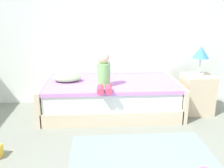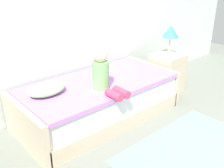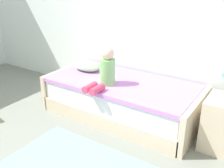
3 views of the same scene
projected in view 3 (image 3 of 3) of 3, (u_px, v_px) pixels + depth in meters
The scene contains 4 objects.
wall_rear at pixel (157, 5), 3.52m from camera, with size 7.20×0.10×2.90m, color silver.
bed at pixel (122, 98), 3.61m from camera, with size 2.11×1.00×0.50m.
child_figure at pixel (105, 70), 3.31m from camera, with size 0.20×0.51×0.50m.
pillow at pixel (87, 66), 3.90m from camera, with size 0.44×0.30×0.13m, color #99CC8C.
Camera 3 is at (1.51, -0.79, 1.82)m, focal length 41.83 mm.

